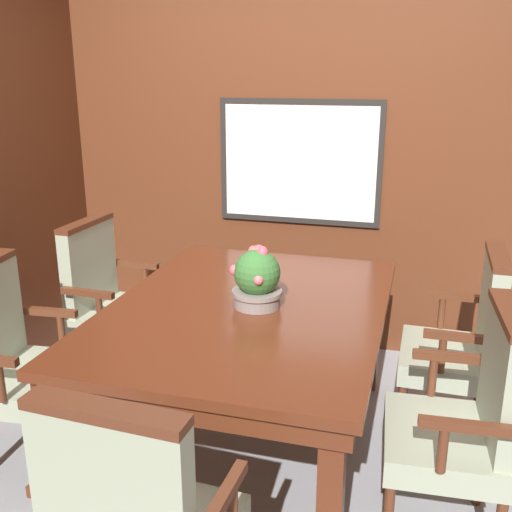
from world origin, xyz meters
TOP-DOWN VIEW (x-y plane):
  - ground_plane at (0.00, 0.00)m, footprint 14.00×14.00m
  - wall_back at (-0.00, 1.58)m, footprint 7.20×0.08m
  - dining_table at (0.02, 0.26)m, footprint 1.28×1.72m
  - chair_right_far at (1.04, 0.62)m, footprint 0.46×0.56m
  - chair_left_far at (-0.96, 0.66)m, footprint 0.47×0.57m
  - chair_left_near at (-0.99, -0.16)m, footprint 0.50×0.59m
  - chair_right_near at (1.02, -0.12)m, footprint 0.49×0.58m
  - potted_plant at (0.07, 0.26)m, footprint 0.25×0.24m

SIDE VIEW (x-z plane):
  - ground_plane at x=0.00m, z-range 0.00..0.00m
  - chair_right_far at x=1.04m, z-range 0.05..1.06m
  - chair_left_far at x=-0.96m, z-range 0.05..1.06m
  - chair_left_near at x=-0.99m, z-range 0.05..1.06m
  - chair_right_near at x=1.02m, z-range 0.05..1.06m
  - dining_table at x=0.02m, z-range 0.29..1.05m
  - potted_plant at x=0.07m, z-range 0.75..1.04m
  - wall_back at x=0.00m, z-range 0.00..2.45m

